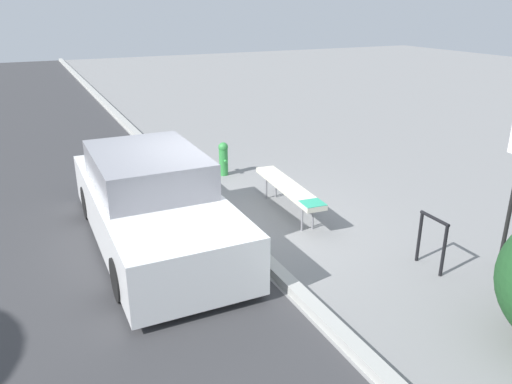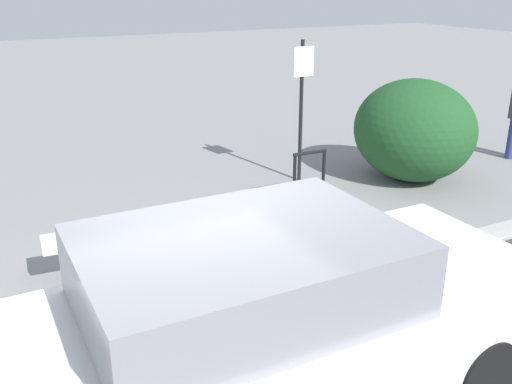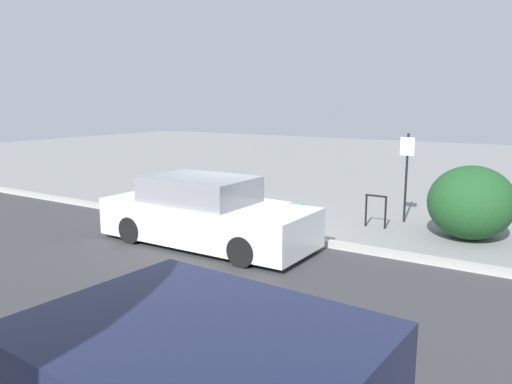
{
  "view_description": "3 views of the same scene",
  "coord_description": "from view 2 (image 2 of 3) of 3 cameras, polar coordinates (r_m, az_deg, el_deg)",
  "views": [
    {
      "loc": [
        7.42,
        -2.98,
        3.69
      ],
      "look_at": [
        0.69,
        0.22,
        0.86
      ],
      "focal_mm": 35.0,
      "sensor_mm": 36.0,
      "label": 1
    },
    {
      "loc": [
        -1.77,
        -4.57,
        3.18
      ],
      "look_at": [
        1.23,
        1.18,
        0.75
      ],
      "focal_mm": 40.0,
      "sensor_mm": 36.0,
      "label": 2
    },
    {
      "loc": [
        6.6,
        -9.64,
        3.11
      ],
      "look_at": [
        0.24,
        0.34,
        0.94
      ],
      "focal_mm": 35.0,
      "sensor_mm": 36.0,
      "label": 3
    }
  ],
  "objects": [
    {
      "name": "ground_plane",
      "position": [
        5.85,
        -5.48,
        -12.51
      ],
      "size": [
        60.0,
        60.0,
        0.0
      ],
      "primitive_type": "plane",
      "color": "gray"
    },
    {
      "name": "curb",
      "position": [
        5.81,
        -5.51,
        -11.97
      ],
      "size": [
        60.0,
        0.2,
        0.13
      ],
      "color": "#A8A8A3",
      "rests_on": "ground_plane"
    },
    {
      "name": "sign_post",
      "position": [
        9.24,
        4.58,
        9.3
      ],
      "size": [
        0.36,
        0.08,
        2.3
      ],
      "color": "black",
      "rests_on": "ground_plane"
    },
    {
      "name": "bike_rack",
      "position": [
        8.45,
        5.35,
        2.01
      ],
      "size": [
        0.55,
        0.06,
        0.83
      ],
      "rotation": [
        0.0,
        0.0,
        -0.02
      ],
      "color": "black",
      "rests_on": "ground_plane"
    },
    {
      "name": "parked_car_near",
      "position": [
        4.48,
        0.53,
        -13.49
      ],
      "size": [
        4.79,
        1.86,
        1.49
      ],
      "rotation": [
        0.0,
        0.0,
        -0.0
      ],
      "color": "black",
      "rests_on": "ground_plane"
    },
    {
      "name": "bench",
      "position": [
        6.63,
        -10.61,
        -3.61
      ],
      "size": [
        2.33,
        0.55,
        0.57
      ],
      "rotation": [
        0.0,
        0.0,
        -0.07
      ],
      "color": "gray",
      "rests_on": "ground_plane"
    },
    {
      "name": "shrub_hedge",
      "position": [
        9.79,
        15.51,
        5.98
      ],
      "size": [
        1.9,
        2.08,
        1.68
      ],
      "color": "#1E4C23",
      "rests_on": "ground_plane"
    }
  ]
}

